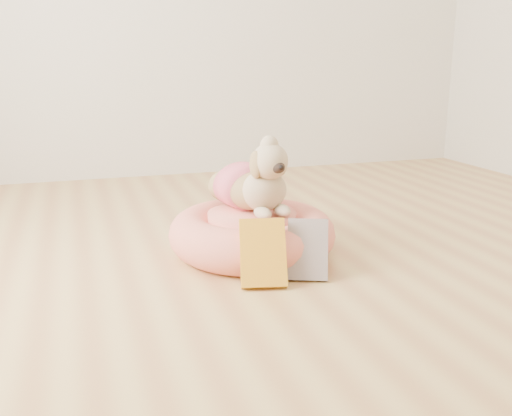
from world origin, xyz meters
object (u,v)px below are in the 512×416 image
object	(u,v)px
pet_bed	(252,234)
book_yellow	(263,253)
dog	(253,171)
book_white	(308,250)

from	to	relation	value
pet_bed	book_yellow	bearing A→B (deg)	-100.80
pet_bed	book_yellow	size ratio (longest dim) A/B	2.76
pet_bed	dog	size ratio (longest dim) A/B	1.53
book_yellow	book_white	distance (m)	0.16
dog	book_white	world-z (taller)	dog
book_yellow	dog	bearing A→B (deg)	91.21
book_yellow	book_white	size ratio (longest dim) A/B	1.10
pet_bed	dog	xyz separation A→B (m)	(0.02, 0.04, 0.24)
pet_bed	book_yellow	xyz separation A→B (m)	(-0.06, -0.30, 0.03)
dog	book_white	size ratio (longest dim) A/B	1.97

